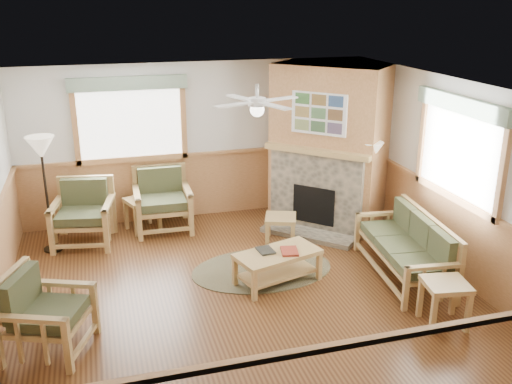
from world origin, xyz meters
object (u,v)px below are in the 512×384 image
object	(u,v)px
sofa	(404,247)
armchair_left	(47,313)
floor_lamp_left	(47,195)
coffee_table	(277,267)
floor_lamp_right	(369,190)
armchair_back_left	(83,214)
armchair_back_right	(162,200)
end_table_sofa	(444,303)
end_table_chairs	(143,214)
footstool	(280,229)

from	to	relation	value
sofa	armchair_left	xyz separation A→B (m)	(-4.65, -0.52, 0.03)
floor_lamp_left	coffee_table	bearing A→B (deg)	-33.18
floor_lamp_right	armchair_back_left	bearing A→B (deg)	167.46
armchair_back_right	end_table_sofa	bearing A→B (deg)	-52.47
armchair_back_left	floor_lamp_right	xyz separation A→B (m)	(4.41, -0.98, 0.30)
end_table_chairs	end_table_sofa	world-z (taller)	end_table_sofa
end_table_sofa	coffee_table	bearing A→B (deg)	135.58
armchair_back_right	floor_lamp_left	size ratio (longest dim) A/B	0.56
armchair_back_right	coffee_table	distance (m)	2.67
end_table_sofa	footstool	xyz separation A→B (m)	(-1.09, 2.86, -0.07)
armchair_back_right	footstool	bearing A→B (deg)	-28.89
armchair_back_right	end_table_chairs	size ratio (longest dim) A/B	1.83
end_table_sofa	footstool	bearing A→B (deg)	110.83
armchair_left	floor_lamp_left	xyz separation A→B (m)	(-0.11, 2.77, 0.44)
floor_lamp_left	end_table_sofa	bearing A→B (deg)	-37.45
floor_lamp_right	coffee_table	bearing A→B (deg)	-149.58
coffee_table	floor_lamp_right	xyz separation A→B (m)	(1.88, 1.11, 0.57)
floor_lamp_left	footstool	bearing A→B (deg)	-10.46
armchair_back_right	end_table_sofa	world-z (taller)	armchair_back_right
end_table_chairs	floor_lamp_right	world-z (taller)	floor_lamp_right
armchair_left	end_table_sofa	xyz separation A→B (m)	(4.47, -0.74, -0.19)
armchair_back_left	armchair_back_right	world-z (taller)	armchair_back_right
sofa	armchair_back_left	size ratio (longest dim) A/B	1.89
armchair_left	end_table_sofa	size ratio (longest dim) A/B	1.66
end_table_chairs	footstool	size ratio (longest dim) A/B	1.15
end_table_chairs	footstool	bearing A→B (deg)	-27.23
armchair_back_left	end_table_chairs	distance (m)	1.01
sofa	floor_lamp_left	world-z (taller)	floor_lamp_left
coffee_table	end_table_chairs	size ratio (longest dim) A/B	2.06
end_table_chairs	footstool	distance (m)	2.33
coffee_table	end_table_sofa	distance (m)	2.20
armchair_back_right	end_table_sofa	size ratio (longest dim) A/B	1.81
sofa	end_table_chairs	world-z (taller)	sofa
sofa	end_table_chairs	distance (m)	4.27
armchair_back_left	footstool	world-z (taller)	armchair_back_left
armchair_back_left	end_table_chairs	size ratio (longest dim) A/B	1.80
armchair_left	floor_lamp_right	xyz separation A→B (m)	(4.78, 1.91, 0.33)
sofa	floor_lamp_left	bearing A→B (deg)	-108.74
armchair_back_left	end_table_sofa	world-z (taller)	armchair_back_left
armchair_back_left	floor_lamp_left	size ratio (longest dim) A/B	0.55
floor_lamp_left	floor_lamp_right	bearing A→B (deg)	-9.97
armchair_left	floor_lamp_left	size ratio (longest dim) A/B	0.51
armchair_back_right	end_table_chairs	distance (m)	0.41
armchair_back_left	floor_lamp_right	distance (m)	4.53
footstool	floor_lamp_right	world-z (taller)	floor_lamp_right
end_table_chairs	armchair_back_left	bearing A→B (deg)	-162.29
coffee_table	floor_lamp_right	bearing A→B (deg)	13.84
footstool	coffee_table	bearing A→B (deg)	-110.07
coffee_table	footstool	bearing A→B (deg)	53.35
armchair_left	end_table_chairs	size ratio (longest dim) A/B	1.68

